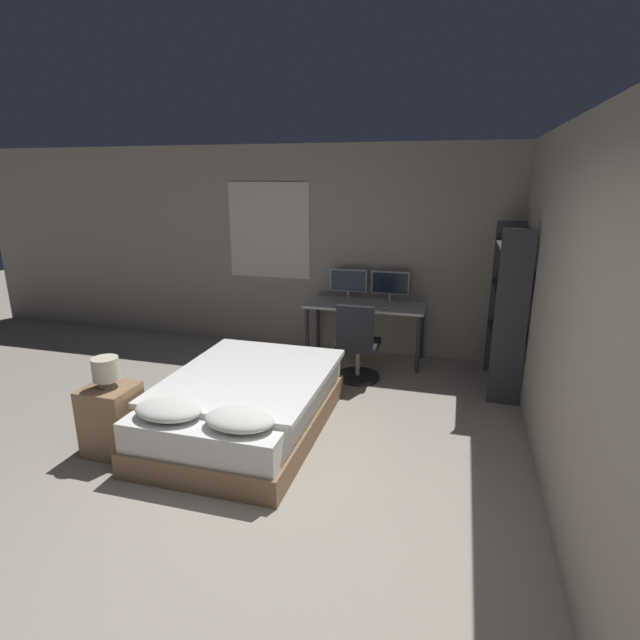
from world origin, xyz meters
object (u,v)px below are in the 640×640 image
object	(u,v)px
keyboard	(363,307)
monitor_right	(390,284)
monitor_left	(348,282)
desk	(365,311)
nightstand	(112,419)
bedside_lamp	(106,370)
bed	(246,404)
office_chair	(357,350)
computer_mouse	(386,308)
bookshelf	(509,303)

from	to	relation	value
keyboard	monitor_right	bearing A→B (deg)	56.18
monitor_left	monitor_right	bearing A→B (deg)	0.00
desk	keyboard	bearing A→B (deg)	-90.00
nightstand	keyboard	world-z (taller)	keyboard
nightstand	bedside_lamp	size ratio (longest dim) A/B	2.30
monitor_left	desk	bearing A→B (deg)	-36.96
bed	bedside_lamp	bearing A→B (deg)	-145.82
bed	desk	xyz separation A→B (m)	(0.71, 2.15, 0.39)
bed	office_chair	xyz separation A→B (m)	(0.75, 1.47, 0.11)
desk	computer_mouse	bearing A→B (deg)	-34.56
bed	bookshelf	bearing A→B (deg)	34.45
bedside_lamp	office_chair	bearing A→B (deg)	51.31
computer_mouse	bed	bearing A→B (deg)	-117.14
nightstand	keyboard	xyz separation A→B (m)	(1.65, 2.59, 0.46)
nightstand	office_chair	world-z (taller)	office_chair
bed	bookshelf	distance (m)	2.94
keyboard	computer_mouse	xyz separation A→B (m)	(0.29, 0.00, 0.01)
bedside_lamp	keyboard	world-z (taller)	bedside_lamp
monitor_left	monitor_right	size ratio (longest dim) A/B	1.00
office_chair	nightstand	bearing A→B (deg)	-128.69
bedside_lamp	monitor_left	size ratio (longest dim) A/B	0.54
desk	monitor_right	world-z (taller)	monitor_right
desk	monitor_left	distance (m)	0.47
bedside_lamp	monitor_right	world-z (taller)	monitor_right
computer_mouse	nightstand	bearing A→B (deg)	-126.91
bed	nightstand	bearing A→B (deg)	-145.82
monitor_left	bookshelf	world-z (taller)	bookshelf
keyboard	computer_mouse	world-z (taller)	computer_mouse
bed	computer_mouse	bearing A→B (deg)	62.86
monitor_right	office_chair	size ratio (longest dim) A/B	0.52
bed	monitor_right	world-z (taller)	monitor_right
desk	bookshelf	size ratio (longest dim) A/B	0.82
monitor_right	computer_mouse	distance (m)	0.46
bedside_lamp	computer_mouse	bearing A→B (deg)	53.09
nightstand	computer_mouse	distance (m)	3.28
desk	office_chair	world-z (taller)	office_chair
office_chair	monitor_left	bearing A→B (deg)	109.39
keyboard	nightstand	bearing A→B (deg)	-122.55
desk	keyboard	size ratio (longest dim) A/B	3.70
keyboard	office_chair	xyz separation A→B (m)	(0.04, -0.48, -0.38)
bed	nightstand	world-z (taller)	bed
bed	monitor_left	world-z (taller)	monitor_left
computer_mouse	monitor_left	bearing A→B (deg)	144.27
bookshelf	desk	bearing A→B (deg)	161.70
nightstand	keyboard	size ratio (longest dim) A/B	1.48
computer_mouse	bookshelf	distance (m)	1.41
keyboard	bed	bearing A→B (deg)	-109.94
bedside_lamp	keyboard	xyz separation A→B (m)	(1.65, 2.59, -0.00)
bed	keyboard	world-z (taller)	keyboard
desk	keyboard	world-z (taller)	keyboard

